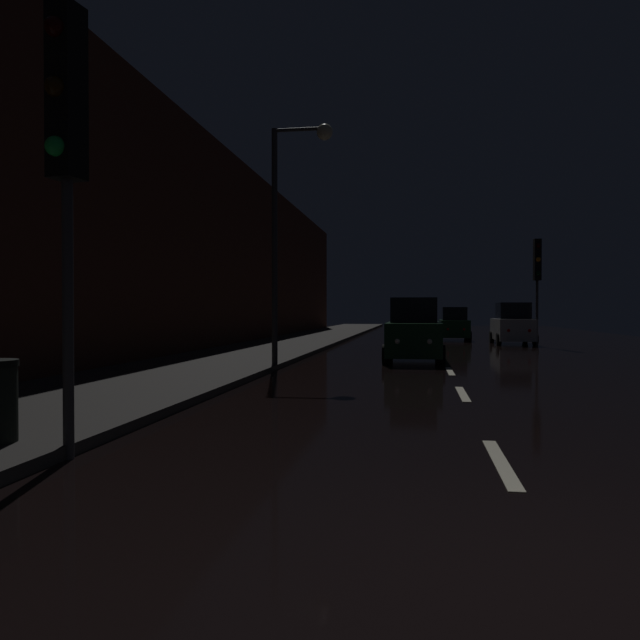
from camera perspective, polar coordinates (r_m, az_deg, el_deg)
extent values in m
cube|color=black|center=(28.38, 10.69, -2.49)|extent=(26.16, 84.00, 0.02)
cube|color=#33302D|center=(28.98, -3.05, -2.24)|extent=(4.40, 84.00, 0.15)
cube|color=#472319|center=(26.40, -10.21, 6.80)|extent=(0.80, 63.00, 8.76)
cube|color=beige|center=(7.06, 16.32, -12.49)|extent=(0.16, 2.20, 0.01)
cube|color=beige|center=(12.50, 13.01, -6.65)|extent=(0.16, 2.20, 0.01)
cube|color=beige|center=(17.05, 11.90, -4.65)|extent=(0.16, 2.20, 0.01)
cylinder|color=#38383A|center=(7.33, -22.22, 0.04)|extent=(0.12, 0.12, 3.07)
cube|color=black|center=(7.71, -22.32, 18.85)|extent=(0.35, 0.38, 1.90)
sphere|color=black|center=(7.80, -23.27, 23.59)|extent=(0.22, 0.22, 0.22)
sphere|color=black|center=(7.58, -23.24, 19.17)|extent=(0.22, 0.22, 0.22)
sphere|color=#19D84C|center=(7.40, -23.21, 14.51)|extent=(0.22, 0.22, 0.22)
cylinder|color=#38383A|center=(30.09, 19.37, 0.58)|extent=(0.12, 0.12, 3.04)
cube|color=black|center=(30.18, 19.40, 5.27)|extent=(0.33, 0.36, 1.90)
sphere|color=black|center=(30.07, 19.49, 6.50)|extent=(0.22, 0.22, 0.22)
sphere|color=orange|center=(30.01, 19.49, 5.29)|extent=(0.22, 0.22, 0.22)
sphere|color=black|center=(29.97, 19.48, 4.08)|extent=(0.22, 0.22, 0.22)
cylinder|color=#2D2D30|center=(17.24, -4.21, 6.49)|extent=(0.16, 0.16, 6.66)
cylinder|color=#2D2D30|center=(17.73, -1.91, 17.15)|extent=(1.40, 0.10, 0.10)
sphere|color=beige|center=(17.59, 0.43, 16.95)|extent=(0.44, 0.44, 0.44)
cube|color=#0F3819|center=(20.33, 8.63, -1.70)|extent=(1.71, 3.99, 1.05)
cube|color=black|center=(20.45, 8.64, 0.90)|extent=(1.45, 2.00, 0.80)
cylinder|color=black|center=(18.97, 11.15, -3.19)|extent=(0.21, 0.61, 0.61)
cylinder|color=black|center=(18.98, 6.08, -3.17)|extent=(0.21, 0.61, 0.61)
cylinder|color=black|center=(21.76, 10.86, -2.67)|extent=(0.21, 0.61, 0.61)
cylinder|color=black|center=(21.76, 6.44, -2.66)|extent=(0.21, 0.61, 0.61)
sphere|color=white|center=(18.38, 10.07, -1.97)|extent=(0.17, 0.17, 0.17)
sphere|color=white|center=(18.38, 7.14, -1.96)|extent=(0.17, 0.17, 0.17)
sphere|color=red|center=(22.28, 9.87, -1.48)|extent=(0.17, 0.17, 0.17)
sphere|color=red|center=(22.29, 7.45, -1.47)|extent=(0.17, 0.17, 0.17)
cube|color=silver|center=(31.86, 17.32, -0.82)|extent=(1.70, 3.96, 1.04)
cube|color=black|center=(31.71, 17.37, 0.82)|extent=(1.44, 1.98, 0.79)
cylinder|color=black|center=(33.14, 15.55, -1.49)|extent=(0.21, 0.60, 0.60)
cylinder|color=black|center=(33.38, 18.38, -1.49)|extent=(0.21, 0.60, 0.60)
cylinder|color=black|center=(30.39, 16.15, -1.70)|extent=(0.21, 0.60, 0.60)
cylinder|color=black|center=(30.65, 19.24, -1.70)|extent=(0.21, 0.60, 0.60)
sphere|color=slate|center=(33.72, 16.06, -0.73)|extent=(0.17, 0.17, 0.17)
sphere|color=slate|center=(33.85, 17.62, -0.73)|extent=(0.17, 0.17, 0.17)
sphere|color=red|center=(29.88, 16.98, -0.93)|extent=(0.17, 0.17, 0.17)
sphere|color=red|center=(30.02, 18.75, -0.93)|extent=(0.17, 0.17, 0.17)
cube|color=#0F3819|center=(35.31, 12.25, -0.76)|extent=(1.54, 3.58, 0.94)
cube|color=black|center=(35.17, 12.27, 0.58)|extent=(1.31, 1.79, 0.72)
cylinder|color=black|center=(36.54, 10.96, -1.31)|extent=(0.19, 0.55, 0.55)
cylinder|color=black|center=(36.63, 13.31, -1.31)|extent=(0.19, 0.55, 0.55)
cylinder|color=black|center=(34.04, 11.11, -1.47)|extent=(0.19, 0.55, 0.55)
cylinder|color=black|center=(34.13, 13.64, -1.47)|extent=(0.19, 0.55, 0.55)
sphere|color=slate|center=(37.04, 11.44, -0.68)|extent=(0.15, 0.15, 0.15)
sphere|color=slate|center=(37.09, 12.74, -0.68)|extent=(0.15, 0.15, 0.15)
sphere|color=red|center=(33.54, 11.71, -0.84)|extent=(0.15, 0.15, 0.15)
sphere|color=red|center=(33.59, 13.15, -0.84)|extent=(0.15, 0.15, 0.15)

